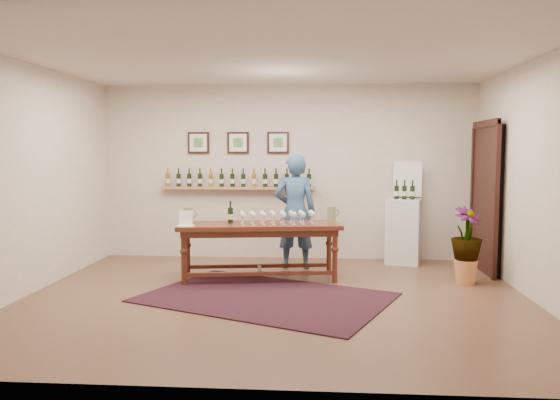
# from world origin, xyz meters

# --- Properties ---
(ground) EXTENTS (6.00, 6.00, 0.00)m
(ground) POSITION_xyz_m (0.00, 0.00, 0.00)
(ground) COLOR brown
(ground) RESTS_ON ground
(room_shell) EXTENTS (6.00, 6.00, 6.00)m
(room_shell) POSITION_xyz_m (2.11, 1.86, 1.12)
(room_shell) COLOR beige
(room_shell) RESTS_ON ground
(rug) EXTENTS (3.29, 2.81, 0.01)m
(rug) POSITION_xyz_m (-0.12, 0.00, 0.01)
(rug) COLOR #4F170E
(rug) RESTS_ON ground
(tasting_table) EXTENTS (2.25, 0.99, 0.77)m
(tasting_table) POSITION_xyz_m (-0.29, 0.92, 0.65)
(tasting_table) COLOR #491D12
(tasting_table) RESTS_ON ground
(table_glasses) EXTENTS (1.29, 0.56, 0.17)m
(table_glasses) POSITION_xyz_m (-0.04, 0.92, 0.86)
(table_glasses) COLOR silver
(table_glasses) RESTS_ON tasting_table
(table_bottles) EXTENTS (0.31, 0.22, 0.30)m
(table_bottles) POSITION_xyz_m (-0.69, 0.95, 0.92)
(table_bottles) COLOR black
(table_bottles) RESTS_ON tasting_table
(pitcher_left) EXTENTS (0.15, 0.15, 0.23)m
(pitcher_left) POSITION_xyz_m (-1.23, 0.81, 0.88)
(pitcher_left) COLOR olive
(pitcher_left) RESTS_ON tasting_table
(pitcher_right) EXTENTS (0.16, 0.16, 0.21)m
(pitcher_right) POSITION_xyz_m (0.69, 1.23, 0.87)
(pitcher_right) COLOR olive
(pitcher_right) RESTS_ON tasting_table
(menu_card) EXTENTS (0.22, 0.17, 0.20)m
(menu_card) POSITION_xyz_m (-1.22, 0.64, 0.87)
(menu_card) COLOR white
(menu_card) RESTS_ON tasting_table
(display_pedestal) EXTENTS (0.61, 0.61, 1.00)m
(display_pedestal) POSITION_xyz_m (1.82, 2.20, 0.50)
(display_pedestal) COLOR silver
(display_pedestal) RESTS_ON ground
(pedestal_bottles) EXTENTS (0.27, 0.14, 0.27)m
(pedestal_bottles) POSITION_xyz_m (1.82, 2.16, 1.14)
(pedestal_bottles) COLOR black
(pedestal_bottles) RESTS_ON display_pedestal
(info_sign) EXTENTS (0.43, 0.14, 0.60)m
(info_sign) POSITION_xyz_m (1.90, 2.37, 1.30)
(info_sign) COLOR white
(info_sign) RESTS_ON display_pedestal
(potted_plant) EXTENTS (0.65, 0.65, 0.88)m
(potted_plant) POSITION_xyz_m (2.44, 0.88, 0.51)
(potted_plant) COLOR #CB7E43
(potted_plant) RESTS_ON ground
(person) EXTENTS (0.63, 0.42, 1.70)m
(person) POSITION_xyz_m (0.16, 1.72, 0.85)
(person) COLOR #325178
(person) RESTS_ON ground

